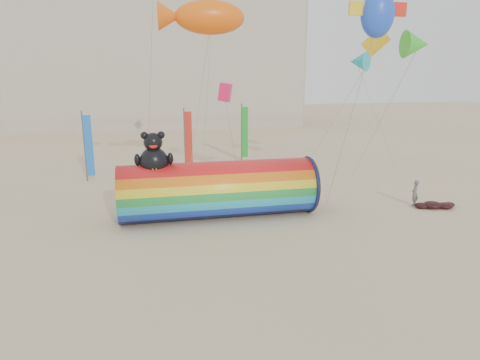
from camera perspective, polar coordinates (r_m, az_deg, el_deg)
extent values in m
plane|color=#CCB58C|center=(21.80, -0.44, -7.16)|extent=(160.00, 160.00, 0.00)
cube|color=#B7AD99|center=(66.33, -19.86, 15.31)|extent=(60.00, 15.00, 20.00)
cube|color=#28303D|center=(58.85, -20.82, 15.94)|extent=(59.50, 0.12, 17.00)
cylinder|color=red|center=(23.84, -2.94, -1.27)|extent=(10.81, 3.15, 3.15)
torus|color=#0F1438|center=(25.21, 9.02, -0.56)|extent=(0.22, 3.31, 3.31)
cylinder|color=black|center=(25.26, 9.29, -0.55)|extent=(0.05, 3.12, 3.12)
ellipsoid|color=black|center=(23.14, -11.39, 2.34)|extent=(1.54, 1.38, 1.62)
ellipsoid|color=yellow|center=(22.67, -11.35, 1.87)|extent=(0.79, 0.35, 0.69)
sphere|color=black|center=(22.94, -11.53, 4.98)|extent=(0.99, 0.99, 0.99)
sphere|color=black|center=(22.89, -12.66, 5.82)|extent=(0.40, 0.40, 0.40)
sphere|color=black|center=(22.90, -10.48, 5.93)|extent=(0.40, 0.40, 0.40)
ellipsoid|color=red|center=(22.56, -11.49, 4.48)|extent=(0.44, 0.16, 0.28)
ellipsoid|color=black|center=(23.02, -13.54, 2.62)|extent=(0.32, 0.32, 0.65)
ellipsoid|color=black|center=(23.04, -9.28, 2.85)|extent=(0.32, 0.32, 0.65)
imported|color=#585B5F|center=(28.03, 22.28, -1.60)|extent=(0.69, 0.68, 1.60)
ellipsoid|color=#34090A|center=(28.09, 24.28, -3.05)|extent=(1.17, 0.99, 0.41)
ellipsoid|color=#34090A|center=(28.36, 25.65, -3.10)|extent=(0.99, 0.84, 0.34)
ellipsoid|color=#34090A|center=(27.87, 23.10, -3.15)|extent=(0.91, 0.77, 0.32)
ellipsoid|color=#34090A|center=(28.59, 24.28, -2.90)|extent=(0.78, 0.66, 0.27)
ellipsoid|color=#34090A|center=(28.90, 26.07, -2.93)|extent=(0.73, 0.62, 0.25)
cylinder|color=#59595E|center=(33.35, -20.03, 4.20)|extent=(0.10, 0.10, 5.20)
cube|color=blue|center=(33.30, -19.50, 4.32)|extent=(0.56, 0.06, 4.50)
cylinder|color=#59595E|center=(34.25, -7.38, 5.20)|extent=(0.10, 0.10, 5.20)
cube|color=red|center=(34.27, -6.87, 5.31)|extent=(0.56, 0.06, 4.50)
cylinder|color=#59595E|center=(38.32, 0.20, 6.29)|extent=(0.10, 0.10, 5.20)
cube|color=green|center=(38.38, 0.65, 6.38)|extent=(0.56, 0.06, 4.50)
ellipsoid|color=blue|center=(19.97, 17.88, 20.32)|extent=(1.46, 1.13, 1.95)
ellipsoid|color=#FF620D|center=(26.77, -4.04, 20.82)|extent=(4.16, 1.96, 1.96)
cube|color=#ED1A58|center=(31.02, -2.00, 11.61)|extent=(0.78, 0.78, 1.26)
cone|color=green|center=(28.19, 22.50, 16.38)|extent=(1.60, 1.60, 1.44)
cone|color=#18B1C1|center=(33.68, 15.49, 15.00)|extent=(1.44, 1.44, 1.29)
cube|color=gold|center=(28.57, 17.65, 17.14)|extent=(1.05, 0.06, 1.47)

